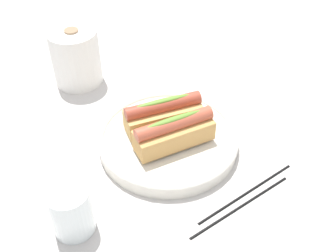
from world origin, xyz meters
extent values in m
plane|color=beige|center=(0.00, 0.00, 0.00)|extent=(2.40, 2.40, 0.00)
cylinder|color=silver|center=(-0.01, 0.00, 0.01)|extent=(0.27, 0.27, 0.03)
torus|color=silver|center=(-0.01, 0.00, 0.03)|extent=(0.27, 0.27, 0.01)
cube|color=tan|center=(-0.02, -0.03, 0.05)|extent=(0.16, 0.09, 0.04)
cylinder|color=#BC563D|center=(-0.02, -0.03, 0.08)|extent=(0.15, 0.07, 0.03)
ellipsoid|color=olive|center=(-0.02, -0.03, 0.09)|extent=(0.11, 0.04, 0.01)
cube|color=tan|center=(0.00, 0.03, 0.05)|extent=(0.16, 0.10, 0.04)
cylinder|color=#A84733|center=(0.00, 0.03, 0.08)|extent=(0.15, 0.08, 0.03)
ellipsoid|color=olive|center=(0.00, 0.03, 0.09)|extent=(0.11, 0.05, 0.01)
cylinder|color=white|center=(-0.25, -0.04, 0.04)|extent=(0.07, 0.07, 0.09)
cylinder|color=silver|center=(-0.25, -0.04, 0.02)|extent=(0.06, 0.06, 0.04)
cylinder|color=white|center=(-0.02, 0.30, 0.07)|extent=(0.11, 0.11, 0.13)
cylinder|color=#997A5B|center=(-0.02, 0.30, 0.13)|extent=(0.03, 0.03, 0.00)
cylinder|color=black|center=(0.01, -0.18, 0.00)|extent=(0.22, 0.03, 0.01)
cylinder|color=black|center=(-0.02, -0.19, 0.00)|extent=(0.22, 0.03, 0.01)
camera|label=1|loc=(-0.40, -0.43, 0.57)|focal=43.83mm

